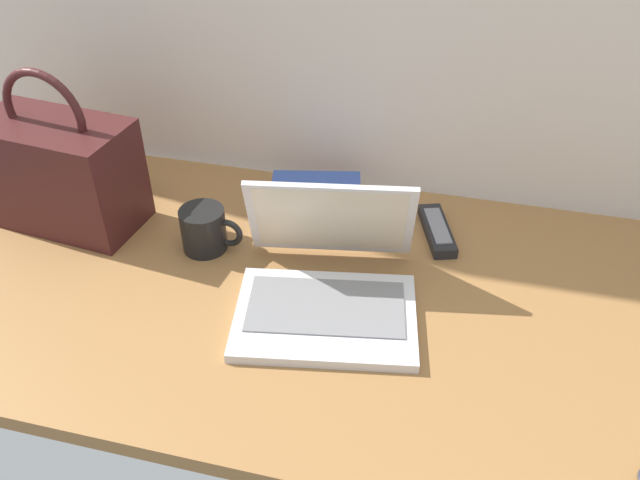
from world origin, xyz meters
TOP-DOWN VIEW (x-y plane):
  - desk at (0.00, 0.00)m, footprint 1.60×0.76m
  - laptop at (0.04, -0.02)m, footprint 0.35×0.34m
  - coffee_mug at (-0.22, 0.08)m, footprint 0.12×0.09m
  - remote_control_far at (0.21, 0.23)m, footprint 0.09×0.17m
  - handbag at (-0.53, 0.10)m, footprint 0.32×0.19m
  - book_stack at (-0.04, 0.25)m, footprint 0.21×0.18m

SIDE VIEW (x-z plane):
  - desk at x=0.00m, z-range 0.00..0.03m
  - remote_control_far at x=0.21m, z-range 0.03..0.05m
  - book_stack at x=-0.04m, z-range 0.03..0.09m
  - laptop at x=0.04m, z-range -0.03..0.18m
  - coffee_mug at x=-0.22m, z-range 0.03..0.12m
  - handbag at x=-0.53m, z-range -0.02..0.31m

